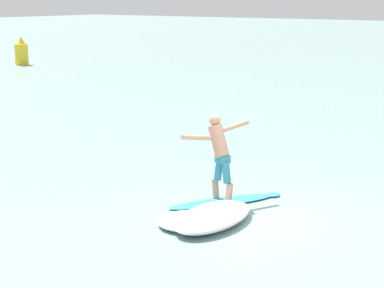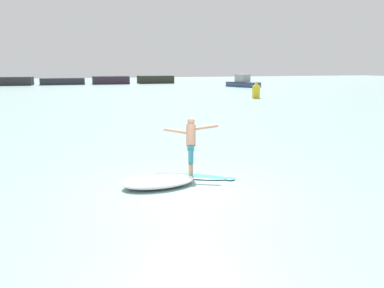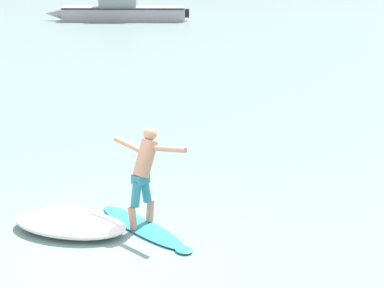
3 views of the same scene
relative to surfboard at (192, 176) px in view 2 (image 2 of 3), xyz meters
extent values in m
plane|color=gray|center=(-0.46, -0.97, -0.03)|extent=(200.00, 200.00, 0.00)
cube|color=#2C2D2F|center=(-11.69, 61.03, 0.68)|extent=(7.44, 3.75, 1.42)
cube|color=#292E34|center=(-3.23, 61.03, 0.54)|extent=(7.51, 3.10, 1.14)
cube|color=#322733|center=(5.23, 61.03, 0.67)|extent=(6.65, 4.55, 1.41)
cube|color=#2B2F26|center=(13.70, 61.03, 0.68)|extent=(6.46, 3.90, 1.43)
ellipsoid|color=#2FA1C0|center=(-0.04, 0.02, 0.00)|extent=(2.19, 1.60, 0.06)
ellipsoid|color=#2FA1C0|center=(0.95, -0.58, 0.00)|extent=(0.41, 0.40, 0.05)
ellipsoid|color=#2870B2|center=(-0.04, 0.02, 0.00)|extent=(2.20, 1.62, 0.03)
cone|color=black|center=(-0.83, 0.51, -0.09)|extent=(0.07, 0.07, 0.14)
cone|color=black|center=(-0.76, 0.31, -0.09)|extent=(0.07, 0.07, 0.14)
cone|color=black|center=(-0.62, 0.54, -0.09)|extent=(0.07, 0.07, 0.14)
cylinder|color=tan|center=(0.04, 0.23, 0.23)|extent=(0.18, 0.21, 0.40)
cylinder|color=teal|center=(0.01, 0.14, 0.63)|extent=(0.22, 0.26, 0.44)
cylinder|color=tan|center=(-0.11, -0.19, 0.23)|extent=(0.18, 0.21, 0.40)
cylinder|color=teal|center=(-0.08, -0.09, 0.63)|extent=(0.22, 0.26, 0.44)
cube|color=teal|center=(-0.04, 0.02, 0.88)|extent=(0.28, 0.31, 0.16)
cylinder|color=tan|center=(0.01, 0.14, 1.20)|extent=(0.44, 0.58, 0.69)
sphere|color=tan|center=(0.05, 0.27, 1.61)|extent=(0.23, 0.23, 0.23)
cylinder|color=tan|center=(-0.41, 0.39, 1.32)|extent=(0.66, 0.34, 0.20)
cylinder|color=tan|center=(0.48, 0.07, 1.44)|extent=(0.66, 0.32, 0.20)
cube|color=#334A75|center=(23.74, 43.83, 0.35)|extent=(4.13, 5.85, 0.77)
cone|color=#334A75|center=(22.62, 46.67, 0.35)|extent=(1.06, 1.15, 0.77)
cube|color=black|center=(23.74, 43.83, 0.68)|extent=(4.18, 5.82, 0.08)
cube|color=#9B9B94|center=(23.68, 43.97, 1.34)|extent=(2.29, 2.32, 1.21)
cube|color=#232D38|center=(23.35, 44.82, 1.49)|extent=(1.32, 0.54, 0.60)
cylinder|color=silver|center=(23.68, 43.97, 2.39)|extent=(0.06, 0.06, 0.90)
cube|color=black|center=(24.76, 41.22, 0.39)|extent=(0.44, 0.39, 0.52)
cylinder|color=yellow|center=(15.38, 24.31, 0.59)|extent=(0.79, 0.79, 1.24)
cone|color=yellow|center=(15.38, 24.31, 1.43)|extent=(0.56, 0.56, 0.44)
ellipsoid|color=white|center=(-1.14, -0.48, 0.10)|extent=(2.04, 1.12, 0.27)
ellipsoid|color=white|center=(-1.46, -0.16, 0.05)|extent=(1.32, 1.27, 0.16)
camera|label=1|loc=(-10.31, -6.54, 3.98)|focal=60.00mm
camera|label=2|loc=(-3.48, -10.03, 3.19)|focal=35.00mm
camera|label=3|loc=(4.03, -9.29, 4.68)|focal=60.00mm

